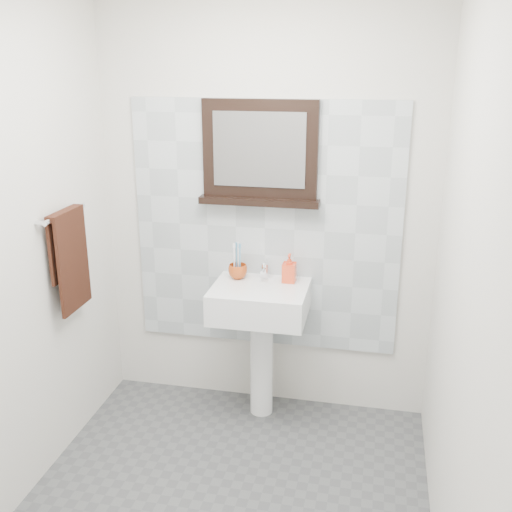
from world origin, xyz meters
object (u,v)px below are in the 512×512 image
at_px(pedestal_sink, 260,315).
at_px(hand_towel, 69,253).
at_px(soap_dispenser, 289,268).
at_px(framed_mirror, 260,155).
at_px(toothbrush_cup, 238,271).

distance_m(pedestal_sink, hand_towel, 1.13).
relative_size(soap_dispenser, framed_mirror, 0.24).
distance_m(toothbrush_cup, soap_dispenser, 0.31).
relative_size(soap_dispenser, hand_towel, 0.31).
bearing_deg(hand_towel, framed_mirror, 33.04).
bearing_deg(framed_mirror, hand_towel, -146.96).
relative_size(pedestal_sink, hand_towel, 1.75).
relative_size(pedestal_sink, framed_mirror, 1.36).
bearing_deg(soap_dispenser, toothbrush_cup, -178.53).
height_order(soap_dispenser, framed_mirror, framed_mirror).
bearing_deg(toothbrush_cup, pedestal_sink, -31.76).
height_order(framed_mirror, hand_towel, framed_mirror).
bearing_deg(hand_towel, pedestal_sink, 23.11).
height_order(toothbrush_cup, framed_mirror, framed_mirror).
bearing_deg(toothbrush_cup, soap_dispenser, 1.06).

